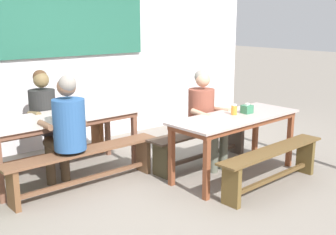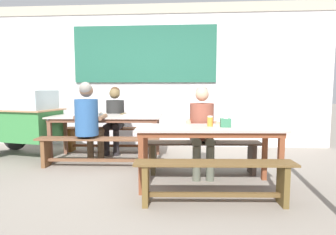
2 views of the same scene
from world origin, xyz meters
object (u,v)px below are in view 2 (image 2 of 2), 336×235
dining_table_near (208,133)px  condiment_jar (210,121)px  person_right_near_table (202,125)px  person_left_back_turned (88,119)px  bench_far_front (98,147)px  bench_near_front (214,177)px  food_cart (22,117)px  bench_near_back (203,152)px  soup_bowl (103,115)px  person_center_facing (114,115)px  dining_table_far (107,120)px  bench_far_back (114,136)px  tissue_box (225,123)px

dining_table_near → condiment_jar: (0.03, 0.05, 0.14)m
person_right_near_table → person_left_back_turned: (-1.76, 0.33, 0.03)m
dining_table_near → bench_far_front: size_ratio=0.94×
bench_near_front → food_cart: food_cart is taller
bench_near_back → dining_table_near: bearing=-86.5°
bench_far_front → soup_bowl: bearing=97.0°
bench_near_back → person_center_facing: 2.09m
person_left_back_turned → soup_bowl: size_ratio=9.64×
condiment_jar → soup_bowl: size_ratio=0.95×
bench_near_back → person_left_back_turned: 1.85m
dining_table_far → food_cart: bearing=177.1°
person_center_facing → soup_bowl: size_ratio=9.17×
bench_far_back → person_center_facing: size_ratio=1.53×
dining_table_far → person_left_back_turned: size_ratio=1.45×
bench_near_back → person_right_near_table: size_ratio=1.33×
bench_far_front → condiment_jar: bearing=-23.0°
person_right_near_table → tissue_box: (0.26, -0.48, 0.09)m
person_left_back_turned → soup_bowl: 0.43m
person_center_facing → person_left_back_turned: size_ratio=0.95×
soup_bowl → person_left_back_turned: bearing=-104.5°
bench_far_front → person_center_facing: person_center_facing is taller
bench_near_front → soup_bowl: 2.54m
bench_near_front → food_cart: 3.84m
dining_table_far → person_left_back_turned: person_left_back_turned is taller
bench_far_front → person_right_near_table: size_ratio=1.51×
food_cart → condiment_jar: bearing=-22.2°
dining_table_near → bench_near_back: 0.66m
person_right_near_table → dining_table_near: bearing=-84.1°
bench_far_front → bench_far_back: bearing=92.2°
dining_table_near → bench_near_back: (-0.03, 0.55, -0.37)m
dining_table_near → bench_near_back: bearing=93.5°
tissue_box → condiment_jar: condiment_jar is taller
food_cart → person_right_near_table: size_ratio=1.42×
dining_table_far → condiment_jar: 2.12m
soup_bowl → person_right_near_table: bearing=-24.4°
bench_near_back → soup_bowl: size_ratio=12.22×
bench_far_back → tissue_box: bearing=-44.4°
person_left_back_turned → dining_table_near: bearing=-24.4°
person_left_back_turned → tissue_box: bearing=-21.9°
food_cart → person_right_near_table: 3.33m
bench_near_front → condiment_jar: size_ratio=12.97×
food_cart → tissue_box: (3.47, -1.39, 0.10)m
condiment_jar → soup_bowl: 2.10m
person_center_facing → condiment_jar: bearing=-46.1°
bench_near_back → person_left_back_turned: bearing=171.4°
dining_table_near → food_cart: bearing=156.8°
bench_far_back → soup_bowl: size_ratio=14.03×
food_cart → person_left_back_turned: (1.45, -0.57, 0.05)m
bench_near_back → tissue_box: (0.25, -0.54, 0.50)m
bench_near_front → person_left_back_turned: person_left_back_turned is taller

